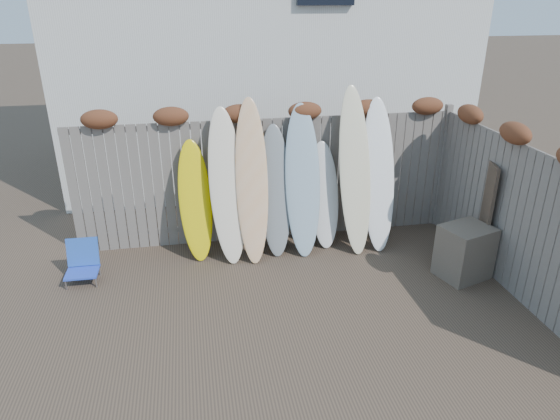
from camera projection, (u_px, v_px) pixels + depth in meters
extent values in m
plane|color=#493A2D|center=(298.00, 322.00, 6.19)|extent=(80.00, 80.00, 0.00)
cube|color=slate|center=(266.00, 180.00, 7.96)|extent=(6.00, 0.10, 2.00)
cube|color=slate|center=(441.00, 167.00, 8.44)|extent=(0.10, 0.10, 2.10)
ellipsoid|color=brown|center=(99.00, 119.00, 7.08)|extent=(0.52, 0.28, 0.28)
ellipsoid|color=brown|center=(171.00, 116.00, 7.25)|extent=(0.52, 0.28, 0.28)
ellipsoid|color=brown|center=(239.00, 114.00, 7.41)|extent=(0.52, 0.28, 0.28)
ellipsoid|color=brown|center=(305.00, 111.00, 7.58)|extent=(0.52, 0.28, 0.28)
ellipsoid|color=brown|center=(368.00, 108.00, 7.75)|extent=(0.52, 0.28, 0.28)
ellipsoid|color=brown|center=(428.00, 106.00, 7.91)|extent=(0.52, 0.28, 0.28)
cube|color=slate|center=(521.00, 223.00, 6.47)|extent=(0.10, 4.40, 2.00)
ellipsoid|color=brown|center=(515.00, 133.00, 6.39)|extent=(0.28, 0.56, 0.28)
ellipsoid|color=brown|center=(470.00, 114.00, 7.38)|extent=(0.28, 0.56, 0.28)
cube|color=silver|center=(259.00, 30.00, 10.93)|extent=(8.00, 5.00, 6.00)
cube|color=blue|center=(82.00, 272.00, 6.97)|extent=(0.44, 0.38, 0.03)
cube|color=blue|center=(83.00, 252.00, 7.07)|extent=(0.43, 0.14, 0.40)
cylinder|color=#A6A6AD|center=(66.00, 285.00, 6.82)|extent=(0.02, 0.02, 0.16)
cylinder|color=#A1A2A8|center=(71.00, 273.00, 7.12)|extent=(0.02, 0.02, 0.16)
cylinder|color=#B9B9C1|center=(96.00, 282.00, 6.89)|extent=(0.02, 0.02, 0.16)
cylinder|color=silver|center=(100.00, 270.00, 7.18)|extent=(0.02, 0.02, 0.16)
cube|color=#655B4B|center=(465.00, 252.00, 7.05)|extent=(0.79, 0.72, 0.77)
cube|color=#4E3C2F|center=(480.00, 209.00, 7.44)|extent=(0.36, 1.02, 1.58)
ellipsoid|color=yellow|center=(195.00, 201.00, 7.47)|extent=(0.54, 0.67, 1.77)
ellipsoid|color=beige|center=(227.00, 186.00, 7.37)|extent=(0.58, 0.83, 2.25)
ellipsoid|color=#E5AA70|center=(252.00, 182.00, 7.37)|extent=(0.53, 0.86, 2.37)
ellipsoid|color=slate|center=(275.00, 191.00, 7.60)|extent=(0.52, 0.72, 1.95)
ellipsoid|color=#8EAABC|center=(303.00, 181.00, 7.58)|extent=(0.59, 0.83, 2.25)
ellipsoid|color=silver|center=(324.00, 195.00, 7.86)|extent=(0.47, 0.59, 1.64)
ellipsoid|color=beige|center=(355.00, 171.00, 7.63)|extent=(0.50, 0.87, 2.49)
ellipsoid|color=white|center=(378.00, 175.00, 7.73)|extent=(0.56, 0.84, 2.31)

